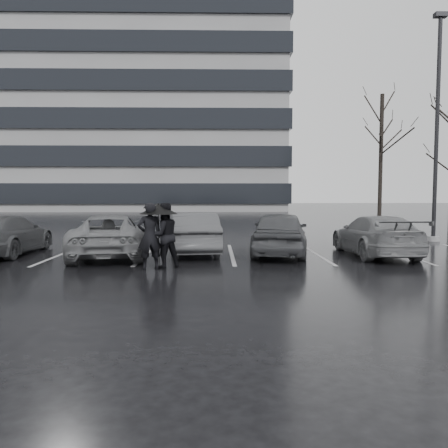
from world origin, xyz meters
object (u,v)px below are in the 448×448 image
object	(u,v)px
lamp_post	(437,139)
car_east	(375,235)
car_west_a	(193,233)
car_west_b	(110,236)
car_west_c	(5,235)
car_main	(280,233)
tree_north	(381,159)
pedestrian_right	(164,236)
pedestrian_left	(150,236)

from	to	relation	value
lamp_post	car_east	bearing A→B (deg)	-133.89
car_west_a	car_west_b	xyz separation A→B (m)	(-2.62, -0.69, -0.02)
car_west_a	car_west_c	size ratio (longest dim) A/B	0.93
car_main	tree_north	bearing A→B (deg)	-110.37
lamp_post	car_west_a	bearing A→B (deg)	-160.40
car_main	pedestrian_right	world-z (taller)	pedestrian_right
car_west_a	pedestrian_right	bearing A→B (deg)	70.13
car_east	pedestrian_left	xyz separation A→B (m)	(-6.90, -2.47, 0.23)
pedestrian_right	pedestrian_left	bearing A→B (deg)	3.29
pedestrian_left	tree_north	bearing A→B (deg)	-146.10
car_west_c	lamp_post	world-z (taller)	lamp_post
car_west_a	car_east	size ratio (longest dim) A/B	0.93
pedestrian_right	lamp_post	xyz separation A→B (m)	(10.55, 6.39, 3.40)
car_east	car_west_a	bearing A→B (deg)	-6.69
car_west_b	lamp_post	size ratio (longest dim) A/B	0.51
car_west_c	pedestrian_left	distance (m)	5.89
car_main	pedestrian_right	xyz separation A→B (m)	(-3.49, -2.41, 0.15)
car_east	pedestrian_left	world-z (taller)	pedestrian_left
pedestrian_left	tree_north	size ratio (longest dim) A/B	0.21
car_west_c	pedestrian_right	world-z (taller)	pedestrian_right
car_west_c	car_east	bearing A→B (deg)	177.24
tree_north	car_west_c	bearing A→B (deg)	-140.83
car_west_b	lamp_post	xyz separation A→B (m)	(12.52, 4.21, 3.61)
car_west_b	pedestrian_left	distance (m)	2.91
car_main	car_west_a	world-z (taller)	car_main
tree_north	lamp_post	bearing A→B (deg)	-99.34
pedestrian_left	lamp_post	world-z (taller)	lamp_post
car_east	pedestrian_left	distance (m)	7.34
car_east	tree_north	bearing A→B (deg)	-111.80
car_west_c	car_main	bearing A→B (deg)	177.67
car_main	lamp_post	size ratio (longest dim) A/B	0.45
car_main	lamp_post	xyz separation A→B (m)	(7.06, 3.98, 3.55)
pedestrian_left	tree_north	xyz separation A→B (m)	(12.66, 17.37, 3.37)
tree_north	car_west_a	bearing A→B (deg)	-129.28
pedestrian_right	car_main	bearing A→B (deg)	-175.30
car_main	tree_north	xyz separation A→B (m)	(8.83, 14.73, 3.53)
car_main	car_west_a	size ratio (longest dim) A/B	1.02
car_west_b	tree_north	xyz separation A→B (m)	(14.29, 14.96, 3.59)
pedestrian_left	lamp_post	distance (m)	13.20
car_main	car_west_c	distance (m)	8.98
car_west_c	pedestrian_left	world-z (taller)	pedestrian_left
car_west_a	tree_north	world-z (taller)	tree_north
pedestrian_left	tree_north	world-z (taller)	tree_north
car_west_c	pedestrian_left	xyz separation A→B (m)	(5.14, -2.86, 0.23)
car_west_a	pedestrian_left	size ratio (longest dim) A/B	2.35
car_west_a	car_west_b	size ratio (longest dim) A/B	0.87
car_east	car_main	bearing A→B (deg)	-3.77
car_main	car_east	xyz separation A→B (m)	(3.07, -0.17, -0.07)
car_main	car_west_b	size ratio (longest dim) A/B	0.89
pedestrian_right	lamp_post	distance (m)	12.79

